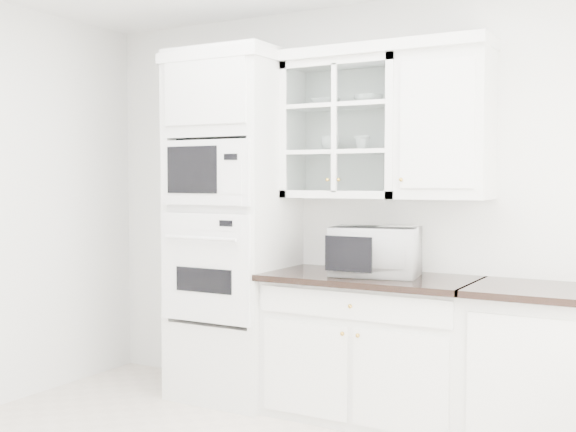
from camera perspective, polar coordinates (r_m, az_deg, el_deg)
The scene contains 12 objects.
room_shell at distance 3.79m, azimuth -3.33°, elevation 6.80°, with size 4.00×3.50×2.70m.
oven_column at distance 5.03m, azimuth -4.39°, elevation -0.77°, with size 0.76×0.68×2.40m.
base_cabinet_run at distance 4.67m, azimuth 6.58°, elevation -10.21°, with size 1.32×0.67×0.92m.
extra_base_cabinet at distance 4.39m, azimuth 18.92°, elevation -11.20°, with size 0.72×0.67×0.92m.
upper_cabinet_glass at distance 4.79m, azimuth 4.55°, elevation 6.83°, with size 0.80×0.33×0.90m.
upper_cabinet_solid at distance 4.55m, azimuth 12.34°, elevation 6.99°, with size 0.55×0.33×0.90m, color white.
crown_molding at distance 4.87m, azimuth 3.29°, elevation 12.52°, with size 2.14×0.38×0.07m, color white.
countertop_microwave at distance 4.56m, azimuth 6.97°, elevation -2.76°, with size 0.53×0.44×0.31m, color white.
bowl_a at distance 4.86m, azimuth 2.97°, elevation 8.96°, with size 0.20×0.20×0.05m, color white.
bowl_b at distance 4.76m, azimuth 6.36°, elevation 9.14°, with size 0.19×0.19×0.06m, color white.
cup_a at distance 4.82m, azimuth 3.38°, elevation 5.73°, with size 0.13×0.13×0.10m, color white.
cup_b at distance 4.72m, azimuth 5.92°, elevation 5.75°, with size 0.10×0.10×0.09m, color white.
Camera 1 is at (2.05, -2.74, 1.52)m, focal length 45.00 mm.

